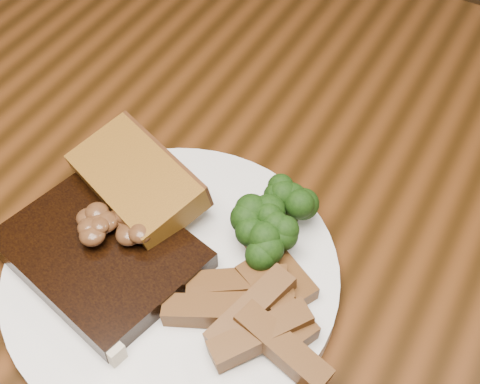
% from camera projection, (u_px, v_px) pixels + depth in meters
% --- Properties ---
extents(dining_table, '(1.60, 0.90, 0.75)m').
position_uv_depth(dining_table, '(239.00, 281.00, 0.68)').
color(dining_table, '#49260E').
rests_on(dining_table, ground).
extents(chair_far, '(0.48, 0.48, 0.84)m').
position_uv_depth(chair_far, '(303.00, 37.00, 1.27)').
color(chair_far, black).
rests_on(chair_far, ground).
extents(plate, '(0.34, 0.34, 0.01)m').
position_uv_depth(plate, '(172.00, 276.00, 0.57)').
color(plate, white).
rests_on(plate, dining_table).
extents(steak, '(0.18, 0.15, 0.02)m').
position_uv_depth(steak, '(101.00, 253.00, 0.56)').
color(steak, black).
rests_on(steak, plate).
extents(steak_bone, '(0.14, 0.05, 0.02)m').
position_uv_depth(steak_bone, '(61.00, 303.00, 0.53)').
color(steak_bone, '#BBAD91').
rests_on(steak_bone, plate).
extents(mushroom_pile, '(0.06, 0.06, 0.03)m').
position_uv_depth(mushroom_pile, '(114.00, 225.00, 0.55)').
color(mushroom_pile, brown).
rests_on(mushroom_pile, steak).
extents(garlic_bread, '(0.14, 0.11, 0.03)m').
position_uv_depth(garlic_bread, '(139.00, 196.00, 0.60)').
color(garlic_bread, '#915F1A').
rests_on(garlic_bread, plate).
extents(potato_wedges, '(0.11, 0.11, 0.02)m').
position_uv_depth(potato_wedges, '(259.00, 294.00, 0.54)').
color(potato_wedges, brown).
rests_on(potato_wedges, plate).
extents(broccoli_cluster, '(0.08, 0.08, 0.04)m').
position_uv_depth(broccoli_cluster, '(259.00, 224.00, 0.57)').
color(broccoli_cluster, '#1A390D').
rests_on(broccoli_cluster, plate).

